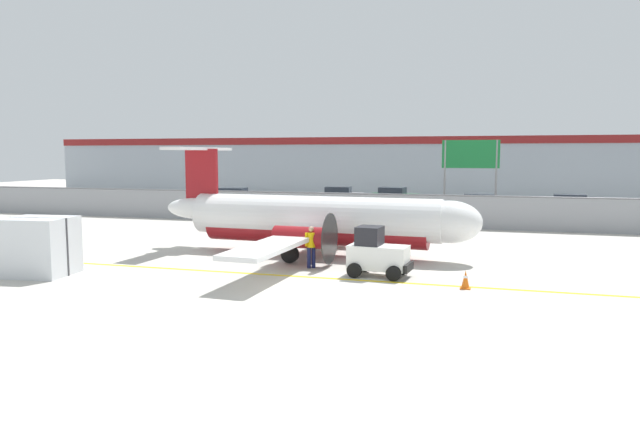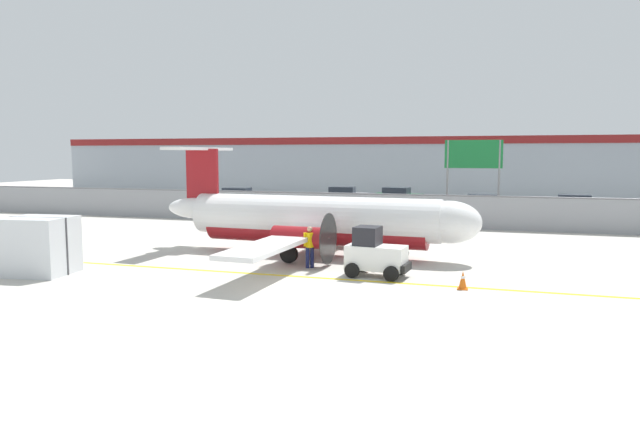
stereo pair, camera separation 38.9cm
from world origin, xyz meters
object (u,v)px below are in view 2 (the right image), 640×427
object	(u,v)px
baggage_tug	(375,254)
ground_crew_worker	(310,245)
parked_car_2	(398,196)
highway_sign	(473,161)
parked_car_4	(572,206)
traffic_cone_near_right	(377,263)
traffic_cone_far_left	(260,238)
commuter_airplane	(319,220)
parked_car_1	(343,196)
parked_car_0	(236,197)
traffic_cone_near_left	(463,280)
cargo_container	(39,246)
parked_car_3	(484,205)

from	to	relation	value
baggage_tug	ground_crew_worker	world-z (taller)	baggage_tug
parked_car_2	highway_sign	bearing A→B (deg)	-53.58
parked_car_2	parked_car_4	world-z (taller)	same
traffic_cone_near_right	parked_car_4	bearing A→B (deg)	66.55
ground_crew_worker	traffic_cone_far_left	bearing A→B (deg)	-1.56
parked_car_2	ground_crew_worker	bearing A→B (deg)	-80.87
commuter_airplane	parked_car_1	xyz separation A→B (m)	(-5.22, 24.81, -0.71)
commuter_airplane	traffic_cone_near_right	size ratio (longest dim) A/B	25.10
parked_car_1	parked_car_0	bearing A→B (deg)	-157.72
baggage_tug	parked_car_2	xyz separation A→B (m)	(-3.74, 29.03, 0.04)
commuter_airplane	traffic_cone_far_left	size ratio (longest dim) A/B	25.10
traffic_cone_near_left	traffic_cone_near_right	distance (m)	3.99
cargo_container	highway_sign	xyz separation A→B (m)	(15.42, 20.26, 3.04)
traffic_cone_far_left	ground_crew_worker	bearing A→B (deg)	-49.55
traffic_cone_far_left	highway_sign	world-z (taller)	highway_sign
traffic_cone_near_left	parked_car_0	world-z (taller)	parked_car_0
ground_crew_worker	traffic_cone_near_left	world-z (taller)	ground_crew_worker
baggage_tug	parked_car_3	distance (m)	22.71
parked_car_3	parked_car_1	bearing A→B (deg)	151.01
commuter_airplane	parked_car_2	size ratio (longest dim) A/B	3.67
traffic_cone_near_right	baggage_tug	bearing A→B (deg)	-84.07
traffic_cone_near_left	traffic_cone_near_right	world-z (taller)	same
ground_crew_worker	traffic_cone_near_left	distance (m)	6.46
traffic_cone_near_left	parked_car_4	bearing A→B (deg)	75.36
parked_car_2	parked_car_4	bearing A→B (deg)	-13.97
parked_car_3	baggage_tug	bearing A→B (deg)	-101.56
baggage_tug	traffic_cone_near_left	bearing A→B (deg)	-13.53
commuter_airplane	parked_car_1	bearing A→B (deg)	104.96
cargo_container	parked_car_2	distance (m)	33.47
ground_crew_worker	parked_car_2	world-z (taller)	same
cargo_container	parked_car_1	bearing A→B (deg)	76.78
traffic_cone_near_right	ground_crew_worker	bearing A→B (deg)	-176.87
baggage_tug	parked_car_0	bearing A→B (deg)	131.08
parked_car_0	parked_car_1	bearing A→B (deg)	-156.82
traffic_cone_near_right	parked_car_0	xyz separation A→B (m)	(-17.09, 23.55, 0.58)
traffic_cone_near_left	parked_car_3	xyz separation A→B (m)	(0.41, 23.57, 0.58)
parked_car_1	traffic_cone_near_left	bearing A→B (deg)	-71.26
highway_sign	parked_car_4	bearing A→B (deg)	44.91
cargo_container	parked_car_2	world-z (taller)	cargo_container
cargo_container	traffic_cone_near_right	world-z (taller)	cargo_container
traffic_cone_near_left	parked_car_4	distance (m)	25.77
commuter_airplane	cargo_container	distance (m)	11.54
parked_car_0	traffic_cone_near_left	bearing A→B (deg)	126.53
ground_crew_worker	traffic_cone_near_right	distance (m)	2.81
baggage_tug	traffic_cone_near_left	xyz separation A→B (m)	(3.28, -1.17, -0.54)
traffic_cone_far_left	highway_sign	xyz separation A→B (m)	(10.09, 11.15, 3.83)
baggage_tug	parked_car_2	distance (m)	29.27
commuter_airplane	parked_car_3	bearing A→B (deg)	72.43
cargo_container	parked_car_3	world-z (taller)	cargo_container
traffic_cone_far_left	parked_car_0	xyz separation A→B (m)	(-10.08, 18.69, 0.58)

